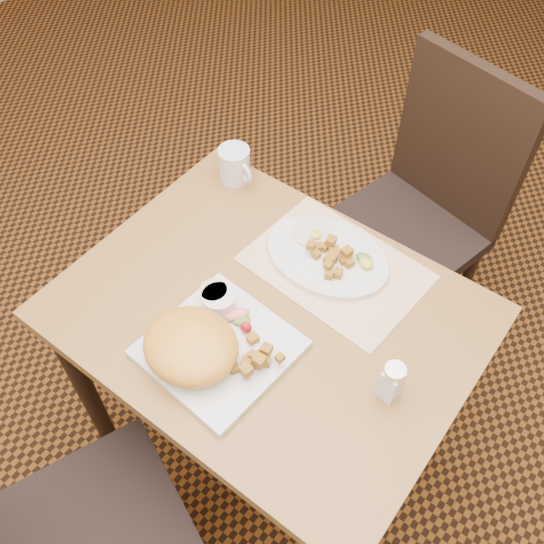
{
  "coord_description": "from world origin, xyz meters",
  "views": [
    {
      "loc": [
        0.47,
        -0.61,
        1.86
      ],
      "look_at": [
        -0.02,
        0.05,
        0.82
      ],
      "focal_mm": 40.0,
      "sensor_mm": 36.0,
      "label": 1
    }
  ],
  "objects_px": {
    "table": "(268,336)",
    "plate_square": "(219,348)",
    "salt_shaker": "(392,381)",
    "chair_far": "(423,204)",
    "coffee_mug": "(235,165)",
    "plate_oval": "(327,256)"
  },
  "relations": [
    {
      "from": "chair_far",
      "to": "plate_square",
      "type": "xyz_separation_m",
      "value": [
        -0.07,
        -0.86,
        0.22
      ]
    },
    {
      "from": "plate_square",
      "to": "plate_oval",
      "type": "relative_size",
      "value": 0.92
    },
    {
      "from": "table",
      "to": "salt_shaker",
      "type": "xyz_separation_m",
      "value": [
        0.32,
        -0.02,
        0.16
      ]
    },
    {
      "from": "plate_square",
      "to": "plate_oval",
      "type": "distance_m",
      "value": 0.35
    },
    {
      "from": "chair_far",
      "to": "plate_square",
      "type": "bearing_deg",
      "value": 98.48
    },
    {
      "from": "chair_far",
      "to": "coffee_mug",
      "type": "distance_m",
      "value": 0.63
    },
    {
      "from": "chair_far",
      "to": "coffee_mug",
      "type": "relative_size",
      "value": 8.52
    },
    {
      "from": "chair_far",
      "to": "plate_oval",
      "type": "height_order",
      "value": "chair_far"
    },
    {
      "from": "plate_square",
      "to": "salt_shaker",
      "type": "distance_m",
      "value": 0.36
    },
    {
      "from": "table",
      "to": "plate_square",
      "type": "xyz_separation_m",
      "value": [
        -0.02,
        -0.15,
        0.12
      ]
    },
    {
      "from": "table",
      "to": "plate_oval",
      "type": "distance_m",
      "value": 0.24
    },
    {
      "from": "salt_shaker",
      "to": "coffee_mug",
      "type": "xyz_separation_m",
      "value": [
        -0.65,
        0.3,
        -0.0
      ]
    },
    {
      "from": "table",
      "to": "plate_square",
      "type": "relative_size",
      "value": 3.21
    },
    {
      "from": "plate_square",
      "to": "salt_shaker",
      "type": "bearing_deg",
      "value": 20.78
    },
    {
      "from": "table",
      "to": "coffee_mug",
      "type": "xyz_separation_m",
      "value": [
        -0.33,
        0.29,
        0.16
      ]
    },
    {
      "from": "plate_square",
      "to": "salt_shaker",
      "type": "xyz_separation_m",
      "value": [
        0.34,
        0.13,
        0.04
      ]
    },
    {
      "from": "plate_square",
      "to": "coffee_mug",
      "type": "height_order",
      "value": "coffee_mug"
    },
    {
      "from": "salt_shaker",
      "to": "coffee_mug",
      "type": "distance_m",
      "value": 0.72
    },
    {
      "from": "plate_square",
      "to": "coffee_mug",
      "type": "relative_size",
      "value": 2.46
    },
    {
      "from": "chair_far",
      "to": "table",
      "type": "bearing_deg",
      "value": 99.08
    },
    {
      "from": "table",
      "to": "plate_oval",
      "type": "xyz_separation_m",
      "value": [
        0.02,
        0.2,
        0.12
      ]
    },
    {
      "from": "plate_oval",
      "to": "plate_square",
      "type": "bearing_deg",
      "value": -96.67
    }
  ]
}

